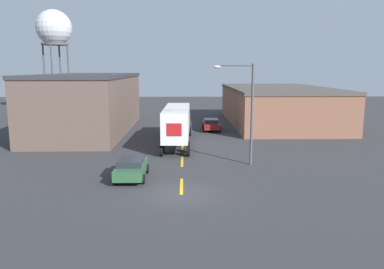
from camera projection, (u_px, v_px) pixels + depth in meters
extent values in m
plane|color=#333335|center=(181.00, 194.00, 22.71)|extent=(160.00, 160.00, 0.00)
cube|color=gold|center=(182.00, 186.00, 24.23)|extent=(0.20, 3.37, 0.01)
cube|color=gold|center=(182.00, 162.00, 30.62)|extent=(0.20, 3.37, 0.01)
cube|color=gold|center=(182.00, 146.00, 37.01)|extent=(0.20, 3.37, 0.01)
cube|color=brown|center=(90.00, 105.00, 45.06)|extent=(9.11, 22.98, 6.49)
cube|color=#333338|center=(89.00, 76.00, 44.47)|extent=(9.31, 23.18, 0.40)
cube|color=brown|center=(277.00, 107.00, 51.62)|extent=(12.84, 23.70, 4.62)
cube|color=#4C4742|center=(278.00, 89.00, 51.18)|extent=(13.04, 23.90, 0.40)
cube|color=navy|center=(180.00, 117.00, 42.65)|extent=(2.28, 2.69, 3.06)
cube|color=white|center=(177.00, 122.00, 36.12)|extent=(2.59, 9.93, 2.72)
cube|color=red|center=(174.00, 130.00, 31.25)|extent=(1.28, 0.06, 1.09)
cylinder|color=black|center=(190.00, 130.00, 43.23)|extent=(0.31, 1.01, 1.01)
cylinder|color=black|center=(170.00, 130.00, 43.24)|extent=(0.31, 1.01, 1.01)
cylinder|color=black|center=(190.00, 132.00, 42.19)|extent=(0.31, 1.01, 1.01)
cylinder|color=black|center=(169.00, 132.00, 42.21)|extent=(0.31, 1.01, 1.01)
cylinder|color=black|center=(188.00, 147.00, 33.76)|extent=(0.31, 1.01, 1.01)
cylinder|color=black|center=(163.00, 147.00, 33.78)|extent=(0.31, 1.01, 1.01)
cylinder|color=black|center=(188.00, 151.00, 32.38)|extent=(0.31, 1.01, 1.01)
cylinder|color=black|center=(161.00, 151.00, 32.40)|extent=(0.31, 1.01, 1.01)
cube|color=maroon|center=(211.00, 125.00, 46.05)|extent=(1.90, 4.30, 0.68)
cube|color=#23282D|center=(211.00, 121.00, 45.82)|extent=(1.67, 2.24, 0.42)
cylinder|color=black|center=(218.00, 126.00, 47.44)|extent=(0.22, 0.65, 0.65)
cylinder|color=black|center=(203.00, 126.00, 47.40)|extent=(0.22, 0.65, 0.65)
cylinder|color=black|center=(220.00, 129.00, 44.81)|extent=(0.22, 0.65, 0.65)
cylinder|color=black|center=(204.00, 129.00, 44.77)|extent=(0.22, 0.65, 0.65)
cube|color=#2D5B38|center=(131.00, 169.00, 25.87)|extent=(1.90, 4.30, 0.68)
cube|color=#23282D|center=(131.00, 162.00, 25.64)|extent=(1.67, 2.24, 0.42)
cylinder|color=black|center=(147.00, 169.00, 27.26)|extent=(0.22, 0.65, 0.65)
cylinder|color=black|center=(121.00, 169.00, 27.22)|extent=(0.22, 0.65, 0.65)
cylinder|color=black|center=(143.00, 179.00, 24.63)|extent=(0.22, 0.65, 0.65)
cylinder|color=black|center=(114.00, 179.00, 24.59)|extent=(0.22, 0.65, 0.65)
cylinder|color=#47474C|center=(69.00, 78.00, 63.73)|extent=(0.28, 0.28, 11.75)
cylinder|color=#47474C|center=(61.00, 78.00, 65.71)|extent=(0.28, 0.28, 11.75)
cylinder|color=#47474C|center=(45.00, 78.00, 63.65)|extent=(0.28, 0.28, 11.75)
cylinder|color=#47474C|center=(53.00, 79.00, 61.66)|extent=(0.28, 0.28, 11.75)
cylinder|color=#4C4C51|center=(55.00, 44.00, 62.70)|extent=(4.39, 4.39, 0.30)
sphere|color=silver|center=(54.00, 28.00, 62.24)|extent=(5.87, 5.87, 5.87)
cylinder|color=#4C4C51|center=(252.00, 115.00, 28.99)|extent=(0.20, 0.20, 7.89)
cylinder|color=#4C4C51|center=(235.00, 65.00, 28.30)|extent=(2.75, 0.11, 0.11)
ellipsoid|color=silver|center=(217.00, 67.00, 28.29)|extent=(0.56, 0.32, 0.22)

